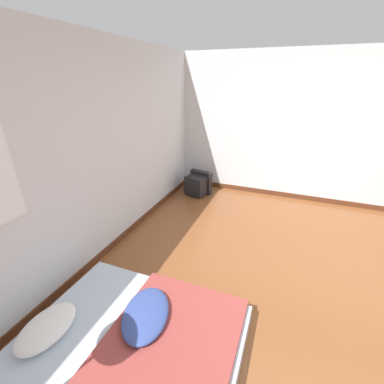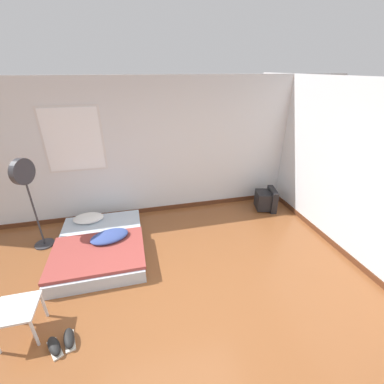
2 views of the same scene
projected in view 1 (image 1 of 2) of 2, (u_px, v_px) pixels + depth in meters
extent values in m
plane|color=brown|center=(342.00, 325.00, 2.42)|extent=(20.00, 20.00, 0.00)
cube|color=silver|center=(83.00, 160.00, 2.83)|extent=(8.08, 0.06, 2.60)
cube|color=#562D19|center=(102.00, 254.00, 3.32)|extent=(8.08, 0.02, 0.09)
cube|color=silver|center=(337.00, 132.00, 4.33)|extent=(0.06, 7.96, 2.60)
cube|color=#562D19|center=(322.00, 200.00, 4.81)|extent=(0.02, 7.96, 0.09)
cube|color=silver|center=(133.00, 344.00, 2.13)|extent=(1.32, 1.74, 0.20)
ellipsoid|color=white|center=(47.00, 328.00, 2.08)|extent=(0.52, 0.34, 0.14)
cube|color=#993D38|center=(167.00, 348.00, 1.97)|extent=(1.35, 1.01, 0.05)
ellipsoid|color=#384C93|center=(146.00, 314.00, 2.18)|extent=(0.68, 0.54, 0.11)
cube|color=black|center=(196.00, 185.00, 5.03)|extent=(0.35, 0.43, 0.36)
cube|color=black|center=(201.00, 182.00, 5.17)|extent=(0.22, 0.47, 0.45)
cube|color=#283342|center=(203.00, 180.00, 5.21)|extent=(0.09, 0.37, 0.33)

